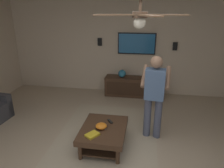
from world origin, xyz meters
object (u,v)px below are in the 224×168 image
Objects in this scene: remote_white at (92,134)px; remote_black at (110,121)px; remote_grey at (105,126)px; person_standing at (154,93)px; bowl at (101,126)px; book at (92,135)px; coffee_table at (104,133)px; tv at (137,44)px; vase_round at (122,74)px; wall_speaker_right at (100,42)px; wall_speaker_left at (175,46)px; media_console at (135,87)px; ceiling_fan at (141,17)px.

remote_black is (0.46, -0.23, 0.00)m from remote_white.
person_standing is at bearing 115.55° from remote_grey.
remote_grey is at bearing -51.53° from bowl.
coffee_table is at bearing 9.29° from book.
tv reaches higher than book.
wall_speaker_right reaches higher than vase_round.
vase_round is at bearing 101.04° from wall_speaker_left.
media_console reaches higher than remote_white.
coffee_table is 0.33m from book.
tv is at bearing -180.00° from media_console.
person_standing is 1.68m from ceiling_fan.
coffee_table is at bearing -56.03° from remote_black.
book is at bearing -170.16° from wall_speaker_right.
bowl is at bearing 178.51° from vase_round.
remote_white is 2.06m from ceiling_fan.
tv is (0.24, 0.00, 1.21)m from media_console.
tv is at bearing -54.33° from vase_round.
vase_round is at bearing 29.28° from person_standing.
tv reaches higher than wall_speaker_right.
book is 2.05m from ceiling_fan.
wall_speaker_left reaches higher than book.
coffee_table is at bearing 126.24° from person_standing.
person_standing is (0.51, -0.88, 0.64)m from coffee_table.
vase_round is 0.18× the size of ceiling_fan.
wall_speaker_left is (2.81, -1.49, 0.99)m from bowl.
tv is 4.83× the size of wall_speaker_left.
remote_white is at bearing -11.12° from media_console.
ceiling_fan is (-3.18, 0.87, 0.89)m from wall_speaker_left.
remote_grey is 2.49m from vase_round.
remote_grey is (-0.48, 0.85, -0.52)m from person_standing.
remote_grey is 0.68× the size of wall_speaker_left.
remote_white is at bearing -170.21° from wall_speaker_right.
wall_speaker_right is (2.76, 0.69, 1.09)m from remote_grey.
book is 1.00× the size of vase_round.
media_console is at bearing -103.39° from wall_speaker_right.
wall_speaker_right is at bearing 90.00° from wall_speaker_left.
remote_grey is 0.68× the size of book.
ceiling_fan is (-0.15, -0.74, 1.92)m from remote_white.
wall_speaker_left is 3.41m from ceiling_fan.
wall_speaker_right is at bearing 21.60° from ceiling_fan.
coffee_table is 4.55× the size of wall_speaker_right.
tv is 3.27m from book.
vase_round is at bearing -86.21° from media_console.
tv reaches higher than remote_black.
coffee_table is at bearing 11.90° from remote_white.
person_standing is 7.45× the size of book.
wall_speaker_right is at bearing 68.23° from vase_round.
book is 0.18× the size of ceiling_fan.
wall_speaker_right is at bearing 12.67° from bowl.
bowl is at bearing 13.79° from book.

